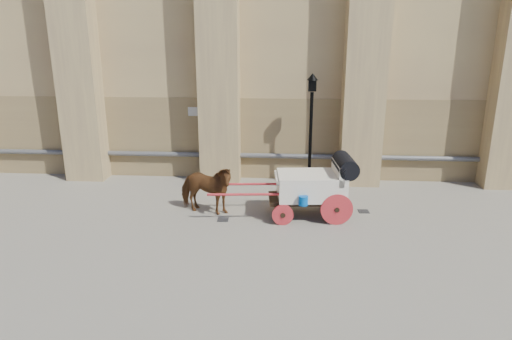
{
  "coord_description": "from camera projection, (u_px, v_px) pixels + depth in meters",
  "views": [
    {
      "loc": [
        1.33,
        -12.35,
        5.24
      ],
      "look_at": [
        0.51,
        0.37,
        1.4
      ],
      "focal_mm": 32.0,
      "sensor_mm": 36.0,
      "label": 1
    }
  ],
  "objects": [
    {
      "name": "drain_grate_far",
      "position": [
        364.0,
        211.0,
        13.95
      ],
      "size": [
        0.34,
        0.34,
        0.01
      ],
      "primitive_type": "cube",
      "rotation": [
        0.0,
        0.0,
        0.07
      ],
      "color": "black",
      "rests_on": "ground"
    },
    {
      "name": "ground",
      "position": [
        238.0,
        219.0,
        13.4
      ],
      "size": [
        90.0,
        90.0,
        0.0
      ],
      "primitive_type": "plane",
      "color": "slate",
      "rests_on": "ground"
    },
    {
      "name": "horse",
      "position": [
        206.0,
        189.0,
        13.62
      ],
      "size": [
        1.98,
        1.3,
        1.54
      ],
      "primitive_type": "imported",
      "rotation": [
        0.0,
        0.0,
        1.29
      ],
      "color": "brown",
      "rests_on": "ground"
    },
    {
      "name": "street_lamp",
      "position": [
        311.0,
        128.0,
        15.57
      ],
      "size": [
        0.37,
        0.37,
        3.97
      ],
      "color": "black",
      "rests_on": "ground"
    },
    {
      "name": "drain_grate_near",
      "position": [
        223.0,
        220.0,
        13.33
      ],
      "size": [
        0.33,
        0.33,
        0.01
      ],
      "primitive_type": "cube",
      "rotation": [
        0.0,
        0.0,
        0.04
      ],
      "color": "black",
      "rests_on": "ground"
    },
    {
      "name": "carriage",
      "position": [
        316.0,
        184.0,
        13.31
      ],
      "size": [
        4.34,
        1.62,
        1.86
      ],
      "rotation": [
        0.0,
        0.0,
        0.08
      ],
      "color": "black",
      "rests_on": "ground"
    }
  ]
}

